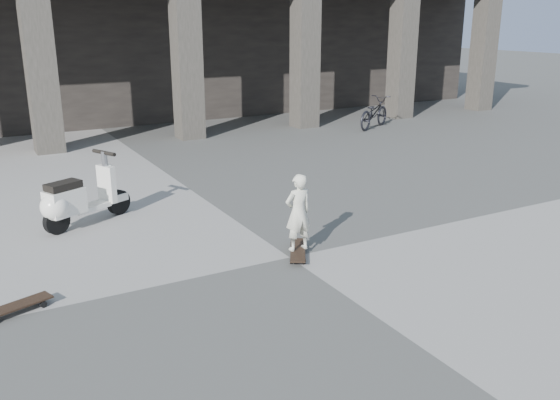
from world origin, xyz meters
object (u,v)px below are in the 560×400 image
skateboard_spare (13,308)px  scooter (73,201)px  longboard (298,251)px  bicycle (374,113)px  child (298,212)px

skateboard_spare → scooter: scooter is taller
longboard → skateboard_spare: (-3.55, 0.05, 0.01)m
longboard → scooter: bearing=74.1°
scooter → bicycle: (9.29, 4.71, 0.02)m
child → skateboard_spare: bearing=-1.7°
scooter → bicycle: scooter is taller
longboard → child: child is taller
child → bicycle: child is taller
child → scooter: child is taller
bicycle → longboard: bearing=108.6°
bicycle → skateboard_spare: bearing=96.6°
child → bicycle: bearing=-134.1°
longboard → bicycle: bearing=-12.6°
skateboard_spare → bicycle: 12.68m
longboard → skateboard_spare: skateboard_spare is taller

